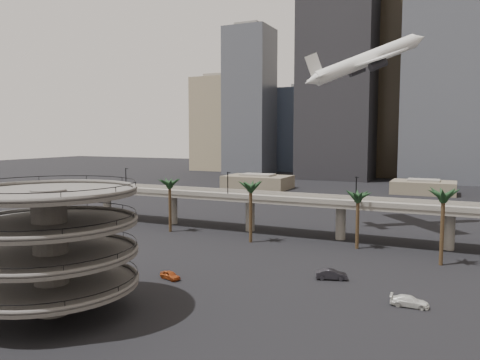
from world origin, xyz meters
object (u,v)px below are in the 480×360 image
at_px(overpass, 294,204).
at_px(car_b, 331,274).
at_px(airborne_jet, 366,60).
at_px(parking_ramp, 50,239).
at_px(car_c, 409,301).
at_px(car_a, 170,275).

distance_m(overpass, car_b, 34.40).
relative_size(overpass, airborne_jet, 4.68).
bearing_deg(parking_ramp, airborne_jet, 71.06).
relative_size(airborne_jet, car_b, 5.55).
bearing_deg(airborne_jet, car_c, -110.52).
bearing_deg(car_b, airborne_jet, -13.12).
distance_m(car_a, car_b, 25.94).
height_order(parking_ramp, car_a, parking_ramp).
xyz_separation_m(overpass, car_c, (28.90, -36.85, -6.61)).
xyz_separation_m(parking_ramp, airborne_jet, (25.68, 74.86, 31.41)).
bearing_deg(car_a, car_b, -46.63).
height_order(car_a, car_b, car_b).
distance_m(parking_ramp, airborne_jet, 85.14).
relative_size(parking_ramp, car_c, 4.41).
xyz_separation_m(overpass, airborne_jet, (12.68, 15.86, 33.90)).
bearing_deg(car_c, car_b, 57.43).
distance_m(overpass, car_c, 47.29).
distance_m(parking_ramp, car_a, 21.51).
xyz_separation_m(parking_ramp, overpass, (13.00, 59.00, -2.50)).
relative_size(overpass, car_a, 33.44).
bearing_deg(parking_ramp, car_a, 72.56).
height_order(airborne_jet, car_c, airborne_jet).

